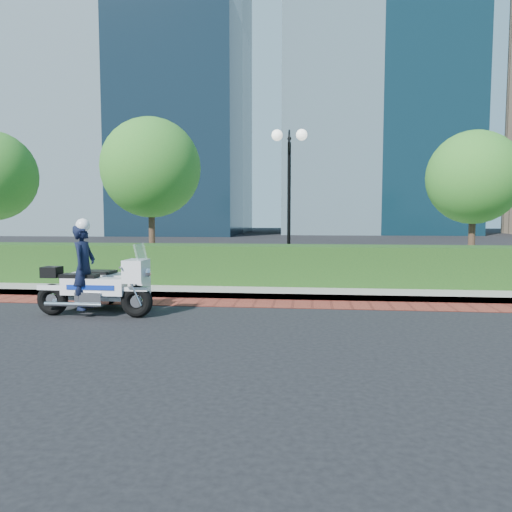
# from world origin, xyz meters

# --- Properties ---
(ground) EXTENTS (120.00, 120.00, 0.00)m
(ground) POSITION_xyz_m (0.00, 0.00, 0.00)
(ground) COLOR black
(ground) RESTS_ON ground
(brick_strip) EXTENTS (60.00, 1.00, 0.01)m
(brick_strip) POSITION_xyz_m (0.00, 1.50, 0.01)
(brick_strip) COLOR maroon
(brick_strip) RESTS_ON ground
(sidewalk) EXTENTS (60.00, 8.00, 0.15)m
(sidewalk) POSITION_xyz_m (0.00, 6.00, 0.07)
(sidewalk) COLOR gray
(sidewalk) RESTS_ON ground
(hedge_main) EXTENTS (18.00, 1.20, 1.00)m
(hedge_main) POSITION_xyz_m (0.00, 3.60, 0.65)
(hedge_main) COLOR black
(hedge_main) RESTS_ON sidewalk
(lamppost) EXTENTS (1.02, 0.70, 4.21)m
(lamppost) POSITION_xyz_m (1.00, 5.20, 2.96)
(lamppost) COLOR black
(lamppost) RESTS_ON sidewalk
(tree_b) EXTENTS (3.20, 3.20, 4.89)m
(tree_b) POSITION_xyz_m (-3.50, 6.50, 3.43)
(tree_b) COLOR #332319
(tree_b) RESTS_ON sidewalk
(tree_c) EXTENTS (2.80, 2.80, 4.30)m
(tree_c) POSITION_xyz_m (6.50, 6.50, 3.05)
(tree_c) COLOR #332319
(tree_c) RESTS_ON sidewalk
(tower_left) EXTENTS (22.00, 16.00, 40.00)m
(tower_left) POSITION_xyz_m (-16.00, 40.00, 20.00)
(tower_left) COLOR black
(tower_left) RESTS_ON ground
(tower_center) EXTENTS (18.00, 15.00, 46.00)m
(tower_center) POSITION_xyz_m (8.00, 44.00, 23.00)
(tower_center) COLOR black
(tower_center) RESTS_ON ground
(police_motorcycle) EXTENTS (2.32, 1.63, 1.88)m
(police_motorcycle) POSITION_xyz_m (-2.58, 0.13, 0.64)
(police_motorcycle) COLOR black
(police_motorcycle) RESTS_ON ground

